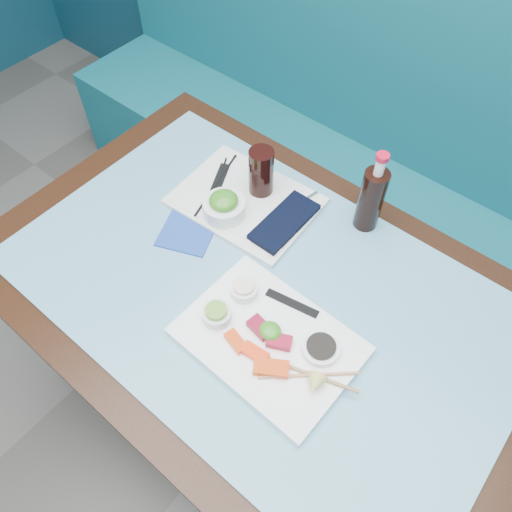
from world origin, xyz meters
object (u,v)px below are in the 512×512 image
Objects in this scene: cola_bottle_body at (371,200)px; booth_bench at (399,199)px; serving_tray at (246,201)px; cola_glass at (261,172)px; sashimi_plate at (269,340)px; blue_napkin at (188,232)px; seaweed_bowl at (224,208)px; dining_table at (261,307)px.

booth_bench is at bearing 99.45° from cola_bottle_body.
serving_tray is at bearing -107.90° from booth_bench.
cola_glass is at bearing 76.11° from serving_tray.
serving_tray is (-0.21, -0.65, 0.39)m from booth_bench.
serving_tray is 0.10m from cola_glass.
sashimi_plate is at bearing -48.56° from cola_glass.
booth_bench is 0.95m from blue_napkin.
cola_bottle_body is (0.08, -0.50, 0.47)m from booth_bench.
blue_napkin is at bearing -109.65° from serving_tray.
seaweed_bowl is (-0.32, 0.22, 0.03)m from sashimi_plate.
blue_napkin is (-0.04, -0.10, -0.03)m from seaweed_bowl.
dining_table is at bearing 137.75° from sashimi_plate.
cola_glass reaches higher than dining_table.
cola_bottle_body is (0.08, 0.34, 0.18)m from dining_table.
sashimi_plate is at bearing -46.27° from serving_tray.
dining_table is at bearing -27.60° from seaweed_bowl.
blue_napkin is at bearing -104.73° from cola_glass.
cola_glass is at bearing -108.58° from booth_bench.
sashimi_plate is 2.77× the size of cola_glass.
dining_table is at bearing -103.88° from cola_bottle_body.
serving_tray is (-0.21, 0.19, 0.10)m from dining_table.
sashimi_plate is at bearing -83.62° from booth_bench.
serving_tray is 2.76× the size of blue_napkin.
sashimi_plate is 0.47m from cola_glass.
booth_bench is at bearing 97.86° from sashimi_plate.
booth_bench reaches higher than seaweed_bowl.
serving_tray is 0.18m from blue_napkin.
cola_glass is at bearing 132.91° from sashimi_plate.
seaweed_bowl is (-0.01, -0.07, 0.03)m from serving_tray.
dining_table is 7.63× the size of cola_bottle_body.
seaweed_bowl is 0.14m from cola_glass.
blue_napkin is at bearing -136.63° from cola_bottle_body.
serving_tray is at bearing -153.23° from cola_bottle_body.
cola_bottle_body reaches higher than blue_napkin.
cola_bottle_body is at bearing 36.32° from seaweed_bowl.
cola_glass is at bearing 75.27° from blue_napkin.
blue_napkin is at bearing 164.28° from sashimi_plate.
seaweed_bowl is at bearing -98.75° from cola_glass.
cola_bottle_body is 0.48m from blue_napkin.
dining_table is 0.36m from cola_glass.
serving_tray is 3.30× the size of seaweed_bowl.
cola_bottle_body is at bearing 76.12° from dining_table.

